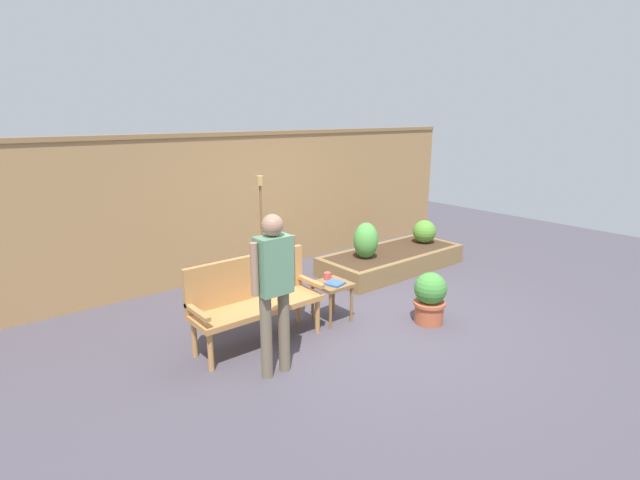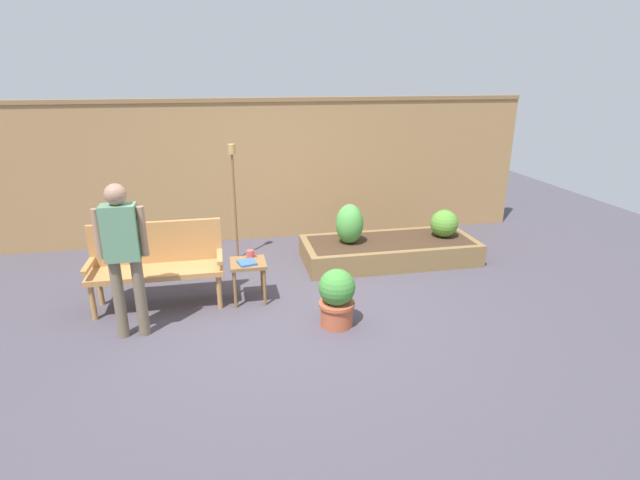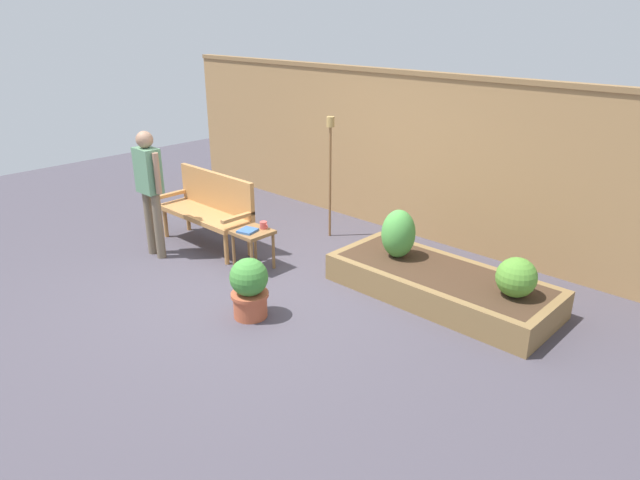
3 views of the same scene
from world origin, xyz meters
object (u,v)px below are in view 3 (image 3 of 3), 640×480
object	(u,v)px
book_on_table	(248,231)
shrub_near_bench	(398,234)
side_table	(253,237)
tiki_torch	(330,156)
shrub_far_corner	(516,277)
potted_boxwood	(249,287)
cup_on_table	(264,225)
garden_bench	(210,204)
person_by_bench	(149,183)

from	to	relation	value
book_on_table	shrub_near_bench	bearing A→B (deg)	18.29
side_table	tiki_torch	xyz separation A→B (m)	(-0.07, 1.41, 0.72)
side_table	shrub_near_bench	size ratio (longest dim) A/B	0.88
shrub_far_corner	potted_boxwood	bearing A→B (deg)	-139.58
cup_on_table	book_on_table	xyz separation A→B (m)	(-0.05, -0.20, -0.03)
garden_bench	shrub_far_corner	xyz separation A→B (m)	(3.81, 0.75, -0.05)
garden_bench	potted_boxwood	world-z (taller)	garden_bench
garden_bench	cup_on_table	bearing A→B (deg)	-0.02
cup_on_table	person_by_bench	size ratio (longest dim) A/B	0.08
shrub_near_bench	person_by_bench	world-z (taller)	person_by_bench
side_table	potted_boxwood	world-z (taller)	potted_boxwood
side_table	person_by_bench	distance (m)	1.43
cup_on_table	potted_boxwood	world-z (taller)	potted_boxwood
book_on_table	tiki_torch	distance (m)	1.60
potted_boxwood	shrub_near_bench	world-z (taller)	shrub_near_bench
garden_bench	potted_boxwood	xyz separation A→B (m)	(1.85, -0.91, -0.22)
shrub_far_corner	tiki_torch	bearing A→B (deg)	169.71
shrub_near_bench	person_by_bench	size ratio (longest dim) A/B	0.35
garden_bench	tiki_torch	size ratio (longest dim) A/B	0.89
shrub_near_bench	side_table	bearing A→B (deg)	-148.11
shrub_far_corner	cup_on_table	bearing A→B (deg)	-164.80
side_table	book_on_table	xyz separation A→B (m)	(-0.01, -0.06, 0.10)
cup_on_table	tiki_torch	xyz separation A→B (m)	(-0.11, 1.28, 0.59)
tiki_torch	person_by_bench	xyz separation A→B (m)	(-1.12, -1.98, -0.18)
cup_on_table	shrub_far_corner	bearing A→B (deg)	15.20
cup_on_table	shrub_near_bench	bearing A→B (deg)	28.49
shrub_near_bench	cup_on_table	bearing A→B (deg)	-151.51
side_table	cup_on_table	world-z (taller)	cup_on_table
garden_bench	side_table	size ratio (longest dim) A/B	3.00
shrub_near_bench	shrub_far_corner	world-z (taller)	shrub_near_bench
shrub_far_corner	garden_bench	bearing A→B (deg)	-168.83
book_on_table	potted_boxwood	xyz separation A→B (m)	(0.87, -0.71, -0.17)
person_by_bench	cup_on_table	bearing A→B (deg)	29.80
tiki_torch	garden_bench	bearing A→B (deg)	-125.94
potted_boxwood	side_table	bearing A→B (deg)	137.79
tiki_torch	person_by_bench	world-z (taller)	tiki_torch
potted_boxwood	shrub_near_bench	size ratio (longest dim) A/B	1.14
cup_on_table	shrub_far_corner	distance (m)	2.87
garden_bench	person_by_bench	world-z (taller)	person_by_bench
shrub_far_corner	tiki_torch	distance (m)	2.99
side_table	potted_boxwood	xyz separation A→B (m)	(0.86, -0.78, -0.07)
shrub_far_corner	tiki_torch	world-z (taller)	tiki_torch
book_on_table	tiki_torch	world-z (taller)	tiki_torch
side_table	shrub_far_corner	xyz separation A→B (m)	(2.81, 0.89, 0.10)
cup_on_table	shrub_near_bench	size ratio (longest dim) A/B	0.22
person_by_bench	book_on_table	bearing A→B (deg)	23.40
tiki_torch	book_on_table	bearing A→B (deg)	-87.66
book_on_table	shrub_near_bench	world-z (taller)	shrub_near_bench
shrub_near_bench	shrub_far_corner	bearing A→B (deg)	-0.00
cup_on_table	shrub_far_corner	xyz separation A→B (m)	(2.77, 0.75, -0.03)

